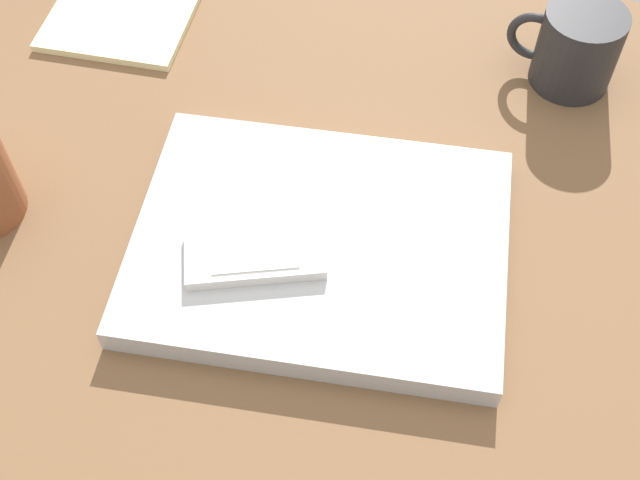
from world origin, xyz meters
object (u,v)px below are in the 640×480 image
at_px(laptop_closed, 320,245).
at_px(notepad, 124,11).
at_px(coffee_mug, 576,48).
at_px(cell_phone_on_laptop, 255,252).

relative_size(laptop_closed, notepad, 2.06).
distance_m(laptop_closed, coffee_mug, 0.33).
xyz_separation_m(laptop_closed, coffee_mug, (-0.15, -0.30, 0.03)).
distance_m(laptop_closed, cell_phone_on_laptop, 0.06).
height_order(laptop_closed, coffee_mug, coffee_mug).
height_order(cell_phone_on_laptop, notepad, cell_phone_on_laptop).
distance_m(laptop_closed, notepad, 0.38).
bearing_deg(coffee_mug, notepad, 10.57).
relative_size(laptop_closed, cell_phone_on_laptop, 2.45).
relative_size(laptop_closed, coffee_mug, 2.84).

